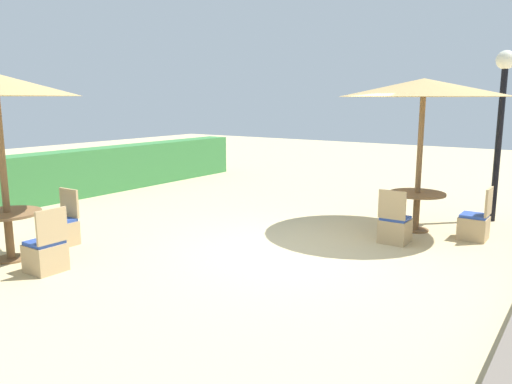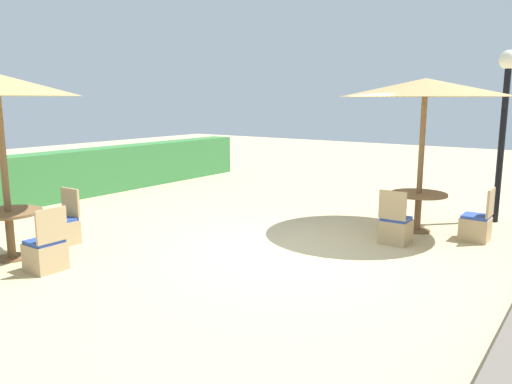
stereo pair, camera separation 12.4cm
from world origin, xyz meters
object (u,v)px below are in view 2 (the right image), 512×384
at_px(lamp_post, 505,102).
at_px(patio_chair_back_left_south, 46,253).
at_px(round_table_front_right, 418,202).
at_px(patio_chair_back_left_east, 62,229).
at_px(patio_chair_front_right_west, 395,228).
at_px(patio_chair_front_right_south, 476,226).
at_px(parasol_front_right, 425,88).
at_px(round_table_back_left, 9,223).

relative_size(lamp_post, patio_chair_back_left_south, 3.57).
bearing_deg(lamp_post, round_table_front_right, 147.48).
xyz_separation_m(patio_chair_back_left_east, round_table_front_right, (4.31, -4.59, 0.29)).
height_order(patio_chair_front_right_west, patio_chair_front_right_south, same).
relative_size(patio_chair_back_left_south, round_table_front_right, 0.92).
bearing_deg(parasol_front_right, patio_chair_back_left_east, 133.21).
bearing_deg(parasol_front_right, patio_chair_front_right_west, 177.04).
bearing_deg(round_table_back_left, patio_chair_back_left_south, -89.86).
height_order(patio_chair_back_left_south, patio_chair_front_right_west, same).
height_order(parasol_front_right, patio_chair_front_right_south, parasol_front_right).
relative_size(lamp_post, patio_chair_back_left_east, 3.57).
bearing_deg(patio_chair_back_left_south, patio_chair_front_right_west, -40.11).
height_order(lamp_post, patio_chair_front_right_south, lamp_post).
relative_size(parasol_front_right, patio_chair_front_right_south, 3.22).
xyz_separation_m(round_table_front_right, patio_chair_front_right_south, (-0.03, -1.03, -0.29)).
relative_size(round_table_back_left, round_table_front_right, 0.97).
distance_m(lamp_post, patio_chair_back_left_east, 8.43).
xyz_separation_m(lamp_post, patio_chair_back_left_east, (-5.93, 5.62, -2.09)).
bearing_deg(parasol_front_right, round_table_back_left, 139.06).
distance_m(round_table_back_left, patio_chair_back_left_south, 0.98).
bearing_deg(patio_chair_back_left_east, lamp_post, -133.46).
height_order(round_table_back_left, patio_chair_front_right_west, patio_chair_front_right_west).
relative_size(lamp_post, patio_chair_front_right_west, 3.57).
height_order(round_table_back_left, patio_chair_front_right_south, patio_chair_front_right_south).
xyz_separation_m(lamp_post, patio_chair_back_left_south, (-6.84, 4.64, -2.09)).
bearing_deg(parasol_front_right, lamp_post, -32.52).
bearing_deg(patio_chair_back_left_east, round_table_front_right, -136.79).
height_order(patio_chair_back_left_east, patio_chair_front_right_west, same).
relative_size(patio_chair_back_left_south, parasol_front_right, 0.31).
relative_size(lamp_post, patio_chair_front_right_south, 3.57).
distance_m(round_table_back_left, parasol_front_right, 7.21).
bearing_deg(patio_chair_front_right_west, patio_chair_back_left_east, -143.90).
bearing_deg(patio_chair_front_right_south, lamp_post, -0.29).
relative_size(patio_chair_front_right_west, patio_chair_front_right_south, 1.00).
relative_size(round_table_front_right, patio_chair_front_right_west, 1.08).
bearing_deg(patio_chair_front_right_west, round_table_back_left, -136.71).
distance_m(lamp_post, patio_chair_front_right_south, 2.66).
bearing_deg(patio_chair_back_left_east, round_table_back_left, 93.55).
bearing_deg(patio_chair_back_left_south, round_table_front_right, -34.62).
height_order(parasol_front_right, patio_chair_front_right_west, parasol_front_right).
distance_m(round_table_back_left, patio_chair_front_right_west, 6.16).
bearing_deg(patio_chair_back_left_south, lamp_post, -34.14).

